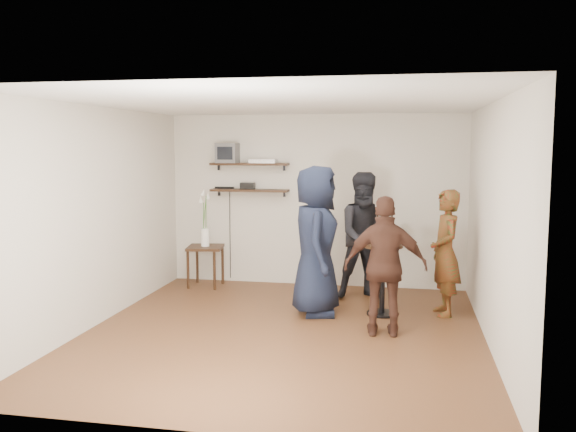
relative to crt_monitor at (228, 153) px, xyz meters
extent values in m
cube|color=#452D16|center=(1.34, -2.38, -2.04)|extent=(4.50, 5.00, 0.04)
cube|color=white|center=(1.34, -2.38, 0.60)|extent=(4.50, 5.00, 0.04)
cube|color=beige|center=(1.34, 0.15, -0.72)|extent=(4.50, 0.04, 2.60)
cube|color=beige|center=(1.34, -4.89, -0.72)|extent=(4.50, 0.04, 2.60)
cube|color=beige|center=(-0.93, -2.38, -0.72)|extent=(0.04, 5.00, 2.60)
cube|color=beige|center=(3.61, -2.38, -0.72)|extent=(0.04, 5.00, 2.60)
cube|color=black|center=(0.34, 0.00, -0.17)|extent=(1.20, 0.25, 0.04)
cube|color=black|center=(0.34, 0.00, -0.57)|extent=(1.20, 0.25, 0.04)
cube|color=#59595B|center=(0.00, 0.00, 0.00)|extent=(0.32, 0.30, 0.30)
cube|color=silver|center=(0.56, 0.00, -0.12)|extent=(0.40, 0.24, 0.06)
cube|color=black|center=(0.31, 0.00, -0.50)|extent=(0.22, 0.10, 0.10)
cube|color=black|center=(-0.07, 0.05, -0.54)|extent=(0.30, 0.05, 0.03)
cube|color=black|center=(-0.28, -0.31, -1.42)|extent=(0.59, 0.59, 0.04)
cylinder|color=black|center=(-0.48, -0.52, -1.73)|extent=(0.04, 0.04, 0.58)
cylinder|color=black|center=(-0.07, -0.52, -1.73)|extent=(0.04, 0.04, 0.58)
cylinder|color=black|center=(-0.48, -0.11, -1.73)|extent=(0.04, 0.04, 0.58)
cylinder|color=black|center=(-0.07, -0.11, -1.73)|extent=(0.04, 0.04, 0.58)
cylinder|color=white|center=(-0.28, -0.31, -1.26)|extent=(0.13, 0.13, 0.27)
cylinder|color=#337621|center=(-0.30, -0.31, -0.99)|extent=(0.01, 0.06, 0.50)
cone|color=white|center=(-0.34, -0.31, -0.68)|extent=(0.06, 0.08, 0.11)
cylinder|color=#337621|center=(-0.26, -0.30, -0.96)|extent=(0.03, 0.05, 0.55)
cone|color=white|center=(-0.23, -0.28, -0.63)|extent=(0.10, 0.11, 0.11)
cylinder|color=#337621|center=(-0.28, -0.33, -0.93)|extent=(0.09, 0.08, 0.60)
cone|color=white|center=(-0.28, -0.36, -0.58)|extent=(0.12, 0.11, 0.12)
cylinder|color=black|center=(2.42, -1.39, -1.13)|extent=(0.50, 0.50, 0.04)
cylinder|color=black|center=(2.42, -1.39, -1.57)|extent=(0.07, 0.07, 0.84)
cylinder|color=black|center=(2.42, -1.39, -2.00)|extent=(0.38, 0.38, 0.03)
cylinder|color=silver|center=(2.37, -1.42, -1.11)|extent=(0.06, 0.06, 0.00)
cylinder|color=silver|center=(2.37, -1.42, -1.06)|extent=(0.01, 0.01, 0.09)
cylinder|color=silver|center=(2.37, -1.42, -0.97)|extent=(0.07, 0.07, 0.11)
cylinder|color=#D9AF59|center=(2.37, -1.42, -0.99)|extent=(0.06, 0.06, 0.06)
cylinder|color=silver|center=(2.48, -1.41, -1.11)|extent=(0.06, 0.06, 0.00)
cylinder|color=silver|center=(2.48, -1.41, -1.06)|extent=(0.01, 0.01, 0.09)
cylinder|color=silver|center=(2.48, -1.41, -0.97)|extent=(0.07, 0.07, 0.11)
cylinder|color=#D9AF59|center=(2.48, -1.41, -0.99)|extent=(0.06, 0.06, 0.06)
cylinder|color=silver|center=(2.38, -1.34, -1.11)|extent=(0.06, 0.06, 0.00)
cylinder|color=silver|center=(2.38, -1.34, -1.06)|extent=(0.01, 0.01, 0.09)
cylinder|color=silver|center=(2.38, -1.34, -0.95)|extent=(0.07, 0.07, 0.12)
cylinder|color=#D9AF59|center=(2.38, -1.34, -0.98)|extent=(0.07, 0.07, 0.06)
cylinder|color=silver|center=(2.44, -1.37, -1.11)|extent=(0.06, 0.06, 0.00)
cylinder|color=silver|center=(2.44, -1.37, -1.06)|extent=(0.01, 0.01, 0.10)
cylinder|color=silver|center=(2.44, -1.37, -0.95)|extent=(0.07, 0.07, 0.12)
cylinder|color=#D9AF59|center=(2.44, -1.37, -0.98)|extent=(0.07, 0.07, 0.06)
imported|color=#A41A12|center=(3.19, -1.24, -1.22)|extent=(0.49, 0.64, 1.59)
imported|color=black|center=(2.17, -0.59, -1.13)|extent=(1.02, 0.90, 1.77)
imported|color=black|center=(1.59, -1.51, -1.07)|extent=(0.73, 1.00, 1.89)
imported|color=#3F231B|center=(2.48, -2.23, -1.23)|extent=(0.95, 0.45, 1.58)
camera|label=1|loc=(2.68, -9.01, 0.12)|focal=38.00mm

